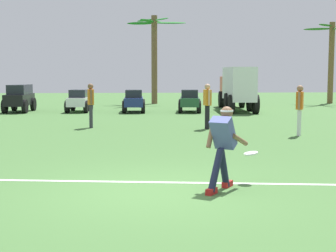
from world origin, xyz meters
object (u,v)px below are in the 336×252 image
object	(u,v)px
parked_car_slot_d	(190,101)
palm_tree_far_left	(154,51)
frisbee_in_flight	(251,153)
teammate_midfield	(207,102)
palm_tree_left_of_centre	(331,55)
frisbee_thrower	(223,143)
teammate_near_sideline	(91,101)
parked_car_slot_c	(134,101)
teammate_deep	(300,105)
parked_car_slot_a	(19,97)
parked_car_slot_b	(79,100)
box_truck	(237,86)

from	to	relation	value
parked_car_slot_d	palm_tree_far_left	size ratio (longest dim) A/B	0.42
frisbee_in_flight	teammate_midfield	size ratio (longest dim) A/B	0.19
palm_tree_left_of_centre	parked_car_slot_d	bearing A→B (deg)	-146.03
frisbee_thrower	parked_car_slot_d	distance (m)	16.72
frisbee_in_flight	teammate_near_sideline	xyz separation A→B (m)	(-3.65, 9.25, 0.42)
frisbee_thrower	palm_tree_left_of_centre	world-z (taller)	palm_tree_left_of_centre
parked_car_slot_c	teammate_deep	bearing A→B (deg)	-61.99
teammate_deep	parked_car_slot_c	bearing A→B (deg)	118.01
frisbee_in_flight	parked_car_slot_a	bearing A→B (deg)	114.98
teammate_deep	parked_car_slot_b	xyz separation A→B (m)	(-7.85, 10.05, -0.38)
teammate_midfield	teammate_deep	xyz separation A→B (m)	(2.58, -2.03, 0.00)
frisbee_in_flight	teammate_near_sideline	bearing A→B (deg)	111.52
parked_car_slot_d	box_truck	distance (m)	2.83
parked_car_slot_d	teammate_deep	bearing A→B (deg)	-75.88
frisbee_thrower	parked_car_slot_c	distance (m)	16.84
parked_car_slot_a	box_truck	size ratio (longest dim) A/B	0.41
box_truck	palm_tree_far_left	bearing A→B (deg)	125.57
frisbee_thrower	palm_tree_far_left	bearing A→B (deg)	90.85
box_truck	palm_tree_far_left	size ratio (longest dim) A/B	1.11
teammate_deep	palm_tree_left_of_centre	bearing A→B (deg)	66.12
frisbee_in_flight	teammate_deep	distance (m)	7.22
parked_car_slot_a	palm_tree_far_left	distance (m)	9.53
parked_car_slot_b	palm_tree_left_of_centre	world-z (taller)	palm_tree_left_of_centre
parked_car_slot_c	box_truck	size ratio (longest dim) A/B	0.37
teammate_deep	teammate_near_sideline	bearing A→B (deg)	157.93
frisbee_in_flight	parked_car_slot_c	xyz separation A→B (m)	(-2.18, 16.25, 0.04)
teammate_midfield	parked_car_slot_c	distance (m)	8.09
frisbee_thrower	teammate_deep	distance (m)	7.93
teammate_midfield	parked_car_slot_a	bearing A→B (deg)	135.16
frisbee_thrower	frisbee_in_flight	distance (m)	0.83
parked_car_slot_c	palm_tree_far_left	distance (m)	7.23
parked_car_slot_a	teammate_midfield	bearing A→B (deg)	-44.84
parked_car_slot_d	palm_tree_left_of_centre	bearing A→B (deg)	33.97
parked_car_slot_c	parked_car_slot_d	size ratio (longest dim) A/B	0.97
parked_car_slot_b	palm_tree_far_left	bearing A→B (deg)	57.74
teammate_deep	box_truck	world-z (taller)	box_truck
teammate_midfield	palm_tree_left_of_centre	world-z (taller)	palm_tree_left_of_centre
teammate_near_sideline	parked_car_slot_c	world-z (taller)	teammate_near_sideline
parked_car_slot_b	palm_tree_left_of_centre	bearing A→B (deg)	21.72
palm_tree_far_left	palm_tree_left_of_centre	bearing A→B (deg)	-1.51
teammate_deep	parked_car_slot_b	bearing A→B (deg)	128.00
teammate_near_sideline	palm_tree_far_left	bearing A→B (deg)	78.74
teammate_deep	palm_tree_left_of_centre	distance (m)	17.62
teammate_midfield	parked_car_slot_a	distance (m)	11.55
palm_tree_left_of_centre	frisbee_in_flight	bearing A→B (deg)	-114.03
frisbee_in_flight	parked_car_slot_d	xyz separation A→B (m)	(0.56, 16.16, 0.04)
parked_car_slot_d	parked_car_slot_b	bearing A→B (deg)	175.27
teammate_near_sideline	palm_tree_far_left	xyz separation A→B (m)	(2.71, 13.61, 2.28)
palm_tree_far_left	parked_car_slot_a	bearing A→B (deg)	-138.27
teammate_deep	parked_car_slot_b	distance (m)	12.76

